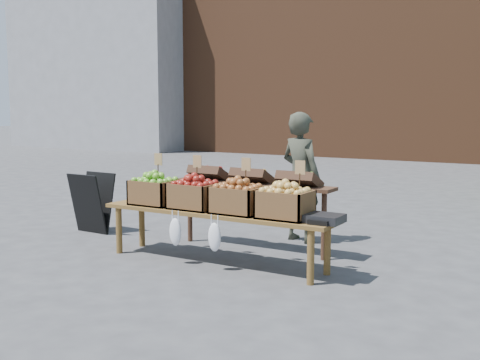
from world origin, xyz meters
The scene contains 11 objects.
ground centered at (0.00, 0.00, 0.00)m, with size 80.00×80.00×0.00m, color #464648.
grey_building centered at (-14.00, 13.00, 3.50)m, with size 8.00×3.00×7.00m, color gray.
vendor centered at (0.39, 1.33, 0.81)m, with size 0.59×0.39×1.61m, color #36392C.
chalkboard_sign centered at (-2.21, 0.36, 0.40)m, with size 0.53×0.29×0.81m, color black, non-canonical shape.
back_table centered at (0.12, 0.61, 0.52)m, with size 2.10×0.44×1.04m, color #3D2619, non-canonical shape.
display_bench centered at (0.08, -0.11, 0.28)m, with size 2.70×0.56×0.57m, color brown, non-canonical shape.
crate_golden_apples centered at (-0.75, -0.11, 0.71)m, with size 0.50×0.40×0.28m, color #67A032, non-canonical shape.
crate_russet_pears centered at (-0.20, -0.11, 0.71)m, with size 0.50×0.40×0.28m, color maroon, non-canonical shape.
crate_red_apples centered at (0.35, -0.11, 0.71)m, with size 0.50×0.40×0.28m, color #AA5F30, non-canonical shape.
crate_green_apples centered at (0.90, -0.11, 0.71)m, with size 0.50×0.40×0.28m, color #D5C34E, non-canonical shape.
weighing_scale centered at (1.33, -0.11, 0.61)m, with size 0.34×0.30×0.08m, color black.
Camera 1 is at (3.56, -5.39, 1.68)m, focal length 45.00 mm.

